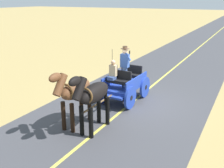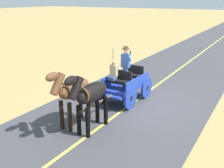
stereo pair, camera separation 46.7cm
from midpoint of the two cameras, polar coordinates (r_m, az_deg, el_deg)
name	(u,v)px [view 2 (the right image)]	position (r m, az deg, el deg)	size (l,w,h in m)	color
ground_plane	(135,101)	(11.71, 6.27, -3.77)	(200.00, 200.00, 0.00)	tan
road_surface	(135,101)	(11.70, 6.27, -3.75)	(6.40, 160.00, 0.01)	#424247
road_centre_stripe	(135,101)	(11.70, 6.27, -3.73)	(0.12, 160.00, 0.00)	#DBCC4C
horse_drawn_carriage	(125,83)	(11.46, 4.05, 0.15)	(1.46, 4.51, 2.50)	#1E3899
horse_near_side	(90,95)	(8.67, -3.23, -2.37)	(0.56, 2.13, 2.21)	black
horse_off_side	(73,90)	(9.11, -7.19, -1.43)	(0.59, 2.13, 2.21)	brown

